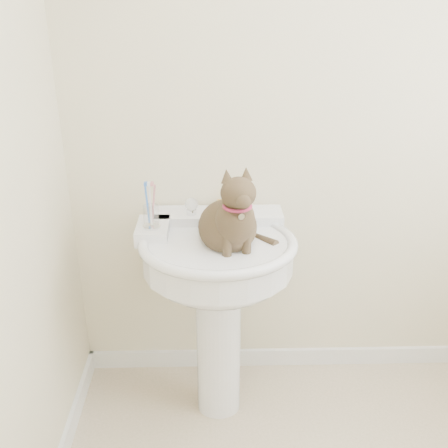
{
  "coord_description": "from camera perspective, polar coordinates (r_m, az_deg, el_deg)",
  "views": [
    {
      "loc": [
        -0.48,
        -1.03,
        1.75
      ],
      "look_at": [
        -0.44,
        0.79,
        0.92
      ],
      "focal_mm": 42.0,
      "sensor_mm": 36.0,
      "label": 1
    }
  ],
  "objects": [
    {
      "name": "wall_back",
      "position": [
        2.24,
        11.29,
        11.15
      ],
      "size": [
        2.2,
        0.0,
        2.5
      ],
      "primitive_type": null,
      "color": "beige",
      "rests_on": "ground"
    },
    {
      "name": "baseboard_back",
      "position": [
        2.76,
        9.25,
        -14.03
      ],
      "size": [
        2.2,
        0.02,
        0.09
      ],
      "primitive_type": "cube",
      "color": "white",
      "rests_on": "floor"
    },
    {
      "name": "pedestal_sink",
      "position": [
        2.12,
        -0.71,
        -5.49
      ],
      "size": [
        0.64,
        0.63,
        0.88
      ],
      "color": "white",
      "rests_on": "floor"
    },
    {
      "name": "faucet",
      "position": [
        2.16,
        -0.73,
        1.94
      ],
      "size": [
        0.28,
        0.12,
        0.14
      ],
      "color": "silver",
      "rests_on": "pedestal_sink"
    },
    {
      "name": "soap_bar",
      "position": [
        2.25,
        0.52,
        2.17
      ],
      "size": [
        0.1,
        0.07,
        0.03
      ],
      "primitive_type": "cube",
      "rotation": [
        0.0,
        0.0,
        0.18
      ],
      "color": "#FFAD38",
      "rests_on": "pedestal_sink"
    },
    {
      "name": "toothbrush_cup",
      "position": [
        2.07,
        -7.94,
        0.88
      ],
      "size": [
        0.07,
        0.07,
        0.18
      ],
      "rotation": [
        0.0,
        0.0,
        -0.2
      ],
      "color": "silver",
      "rests_on": "pedestal_sink"
    },
    {
      "name": "cat",
      "position": [
        1.98,
        0.64,
        0.22
      ],
      "size": [
        0.25,
        0.31,
        0.46
      ],
      "rotation": [
        0.0,
        0.0,
        0.27
      ],
      "color": "brown",
      "rests_on": "pedestal_sink"
    }
  ]
}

